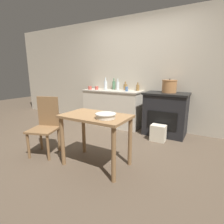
{
  "coord_description": "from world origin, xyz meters",
  "views": [
    {
      "loc": [
        1.59,
        -2.36,
        1.29
      ],
      "look_at": [
        0.0,
        0.4,
        0.57
      ],
      "focal_mm": 28.0,
      "sensor_mm": 36.0,
      "label": 1
    }
  ],
  "objects_px": {
    "mixing_bowl_large": "(106,115)",
    "cup_mid_right": "(127,89)",
    "bottle_mid_left": "(125,87)",
    "cup_center_right": "(90,88)",
    "work_table": "(96,125)",
    "bottle_far_left": "(138,88)",
    "flour_sack": "(158,133)",
    "bottle_center_left": "(106,85)",
    "bottle_center": "(118,86)",
    "stock_pot": "(169,86)",
    "cup_right": "(97,88)",
    "bottle_left": "(114,85)",
    "chair": "(46,125)",
    "stove": "(166,114)"
  },
  "relations": [
    {
      "from": "mixing_bowl_large",
      "to": "cup_mid_right",
      "type": "distance_m",
      "value": 1.91
    },
    {
      "from": "bottle_mid_left",
      "to": "cup_center_right",
      "type": "height_order",
      "value": "bottle_mid_left"
    },
    {
      "from": "work_table",
      "to": "bottle_far_left",
      "type": "distance_m",
      "value": 2.02
    },
    {
      "from": "flour_sack",
      "to": "bottle_center_left",
      "type": "relative_size",
      "value": 1.06
    },
    {
      "from": "bottle_center",
      "to": "cup_mid_right",
      "type": "distance_m",
      "value": 0.37
    },
    {
      "from": "flour_sack",
      "to": "stock_pot",
      "type": "bearing_deg",
      "value": 84.52
    },
    {
      "from": "cup_right",
      "to": "cup_mid_right",
      "type": "bearing_deg",
      "value": 1.48
    },
    {
      "from": "bottle_left",
      "to": "bottle_far_left",
      "type": "bearing_deg",
      "value": -0.76
    },
    {
      "from": "mixing_bowl_large",
      "to": "bottle_center_left",
      "type": "height_order",
      "value": "bottle_center_left"
    },
    {
      "from": "flour_sack",
      "to": "stock_pot",
      "type": "distance_m",
      "value": 0.98
    },
    {
      "from": "flour_sack",
      "to": "cup_mid_right",
      "type": "bearing_deg",
      "value": 154.54
    },
    {
      "from": "mixing_bowl_large",
      "to": "bottle_center_left",
      "type": "xyz_separation_m",
      "value": [
        -1.21,
        1.93,
        0.22
      ]
    },
    {
      "from": "cup_center_right",
      "to": "cup_right",
      "type": "distance_m",
      "value": 0.17
    },
    {
      "from": "bottle_center_left",
      "to": "cup_right",
      "type": "bearing_deg",
      "value": -143.5
    },
    {
      "from": "chair",
      "to": "flour_sack",
      "type": "relative_size",
      "value": 2.92
    },
    {
      "from": "stove",
      "to": "bottle_mid_left",
      "type": "distance_m",
      "value": 1.17
    },
    {
      "from": "bottle_far_left",
      "to": "chair",
      "type": "bearing_deg",
      "value": -109.59
    },
    {
      "from": "chair",
      "to": "cup_mid_right",
      "type": "xyz_separation_m",
      "value": [
        0.56,
        1.83,
        0.44
      ]
    },
    {
      "from": "flour_sack",
      "to": "cup_center_right",
      "type": "xyz_separation_m",
      "value": [
        -1.85,
        0.33,
        0.76
      ]
    },
    {
      "from": "cup_center_right",
      "to": "stove",
      "type": "bearing_deg",
      "value": 3.46
    },
    {
      "from": "bottle_far_left",
      "to": "cup_mid_right",
      "type": "relative_size",
      "value": 1.87
    },
    {
      "from": "bottle_center_left",
      "to": "bottle_center",
      "type": "relative_size",
      "value": 1.09
    },
    {
      "from": "bottle_left",
      "to": "bottle_center_left",
      "type": "height_order",
      "value": "bottle_center_left"
    },
    {
      "from": "bottle_left",
      "to": "bottle_mid_left",
      "type": "bearing_deg",
      "value": -4.49
    },
    {
      "from": "flour_sack",
      "to": "mixing_bowl_large",
      "type": "height_order",
      "value": "mixing_bowl_large"
    },
    {
      "from": "bottle_mid_left",
      "to": "stove",
      "type": "bearing_deg",
      "value": -10.7
    },
    {
      "from": "bottle_center_left",
      "to": "cup_right",
      "type": "height_order",
      "value": "bottle_center_left"
    },
    {
      "from": "stove",
      "to": "work_table",
      "type": "relative_size",
      "value": 0.97
    },
    {
      "from": "flour_sack",
      "to": "cup_center_right",
      "type": "distance_m",
      "value": 2.02
    },
    {
      "from": "cup_mid_right",
      "to": "cup_right",
      "type": "relative_size",
      "value": 1.18
    },
    {
      "from": "cup_mid_right",
      "to": "stove",
      "type": "bearing_deg",
      "value": 1.25
    },
    {
      "from": "cup_mid_right",
      "to": "bottle_center",
      "type": "bearing_deg",
      "value": 152.2
    },
    {
      "from": "bottle_center_left",
      "to": "cup_mid_right",
      "type": "xyz_separation_m",
      "value": [
        0.64,
        -0.11,
        -0.06
      ]
    },
    {
      "from": "bottle_center_left",
      "to": "cup_center_right",
      "type": "distance_m",
      "value": 0.4
    },
    {
      "from": "flour_sack",
      "to": "bottle_mid_left",
      "type": "xyz_separation_m",
      "value": [
        -1.02,
        0.63,
        0.79
      ]
    },
    {
      "from": "stove",
      "to": "bottle_left",
      "type": "height_order",
      "value": "bottle_left"
    },
    {
      "from": "cup_center_right",
      "to": "work_table",
      "type": "bearing_deg",
      "value": -51.04
    },
    {
      "from": "cup_mid_right",
      "to": "chair",
      "type": "bearing_deg",
      "value": -107.04
    },
    {
      "from": "flour_sack",
      "to": "bottle_left",
      "type": "bearing_deg",
      "value": 153.95
    },
    {
      "from": "chair",
      "to": "mixing_bowl_large",
      "type": "distance_m",
      "value": 1.17
    },
    {
      "from": "chair",
      "to": "cup_mid_right",
      "type": "height_order",
      "value": "cup_mid_right"
    },
    {
      "from": "bottle_left",
      "to": "cup_mid_right",
      "type": "xyz_separation_m",
      "value": [
        0.47,
        -0.24,
        -0.06
      ]
    },
    {
      "from": "cup_mid_right",
      "to": "mixing_bowl_large",
      "type": "bearing_deg",
      "value": -72.55
    },
    {
      "from": "chair",
      "to": "mixing_bowl_large",
      "type": "relative_size",
      "value": 3.46
    },
    {
      "from": "stock_pot",
      "to": "work_table",
      "type": "bearing_deg",
      "value": -107.26
    },
    {
      "from": "bottle_center_left",
      "to": "stove",
      "type": "bearing_deg",
      "value": -3.43
    },
    {
      "from": "bottle_mid_left",
      "to": "chair",
      "type": "bearing_deg",
      "value": -101.6
    },
    {
      "from": "flour_sack",
      "to": "cup_mid_right",
      "type": "relative_size",
      "value": 3.02
    },
    {
      "from": "bottle_mid_left",
      "to": "bottle_center_left",
      "type": "distance_m",
      "value": 0.51
    },
    {
      "from": "bottle_far_left",
      "to": "cup_mid_right",
      "type": "xyz_separation_m",
      "value": [
        -0.17,
        -0.23,
        -0.02
      ]
    }
  ]
}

